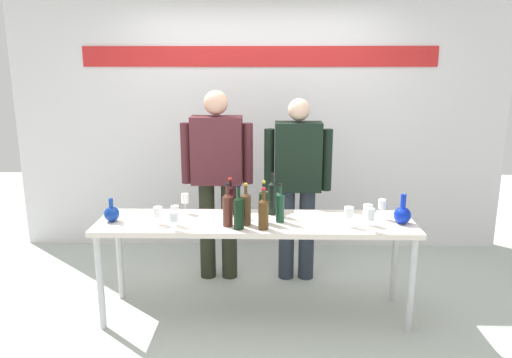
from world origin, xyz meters
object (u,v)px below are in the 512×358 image
Objects in this scene: wine_bottle_6 at (280,206)px; decanter_blue_left at (112,213)px; wine_glass_left_3 at (175,212)px; wine_glass_right_0 at (382,205)px; presenter_right at (298,179)px; wine_glass_left_0 at (158,212)px; wine_bottle_4 at (246,208)px; wine_glass_left_1 at (185,199)px; wine_bottle_5 at (264,205)px; display_table at (256,229)px; decanter_blue_right at (402,214)px; wine_glass_left_2 at (174,217)px; wine_glass_right_2 at (368,210)px; wine_bottle_3 at (228,208)px; presenter_left at (217,173)px; wine_bottle_2 at (272,197)px; wine_glass_right_1 at (371,215)px; wine_bottle_1 at (230,198)px; wine_bottle_0 at (263,212)px; wine_glass_right_3 at (349,212)px; wine_bottle_7 at (239,211)px.

decanter_blue_left is at bearing -179.24° from wine_bottle_6.
wine_glass_right_0 is (1.54, 0.18, 0.01)m from wine_glass_left_3.
presenter_right is 1.33m from wine_glass_left_0.
wine_bottle_4 is 0.26m from wine_bottle_6.
wine_glass_left_1 reaches higher than wine_glass_right_0.
wine_bottle_5 reaches higher than wine_bottle_4.
wine_bottle_4 is 1.04m from wine_glass_right_0.
display_table is 1.09m from decanter_blue_right.
wine_glass_left_3 reaches higher than wine_glass_left_2.
wine_bottle_4 is at bearing -178.64° from wine_glass_right_2.
wine_bottle_3 is at bearing -176.33° from decanter_blue_right.
presenter_left reaches higher than wine_bottle_4.
decanter_blue_left is 0.56× the size of wine_bottle_5.
wine_bottle_4 reaches higher than wine_glass_left_2.
wine_bottle_2 is 0.33m from wine_bottle_4.
decanter_blue_left is at bearing 174.63° from wine_bottle_3.
wine_bottle_6 is at bearing 15.16° from wine_bottle_4.
wine_bottle_6 is 0.90m from wine_glass_left_0.
wine_glass_right_2 is at bearing -0.92° from decanter_blue_left.
presenter_right is at bearing 68.19° from wine_bottle_5.
wine_bottle_3 reaches higher than wine_bottle_6.
wine_glass_left_1 is 0.94× the size of wine_glass_right_1.
wine_bottle_6 reaches higher than wine_glass_right_2.
wine_bottle_1 reaches higher than wine_glass_left_1.
wine_glass_left_2 is 1.38m from wine_glass_right_1.
wine_glass_right_3 is (0.62, 0.07, -0.02)m from wine_bottle_0.
display_table is 1.40× the size of presenter_left.
wine_bottle_1 is 0.88× the size of wine_bottle_2.
wine_glass_left_2 reaches higher than wine_glass_left_0.
wine_bottle_5 is 0.62m from wine_glass_right_3.
wine_glass_right_0 is at bearing 13.43° from wine_bottle_7.
wine_glass_left_3 is (-0.71, -0.28, -0.04)m from wine_bottle_2.
presenter_left is 1.41m from wine_glass_right_2.
wine_glass_left_1 is at bearing 175.52° from wine_glass_right_0.
decanter_blue_left is 0.79× the size of decanter_blue_right.
decanter_blue_left is at bearing -134.57° from presenter_left.
wine_bottle_6 is at bearing -103.49° from presenter_right.
wine_bottle_1 reaches higher than wine_glass_left_3.
wine_bottle_3 is (0.88, -0.08, 0.07)m from decanter_blue_left.
decanter_blue_left is 2.16m from decanter_blue_right.
wine_bottle_3 and wine_bottle_7 have the same top height.
wine_bottle_3 reaches higher than wine_glass_left_1.
wine_bottle_7 reaches higher than wine_glass_right_1.
wine_glass_right_2 reaches higher than wine_glass_right_3.
wine_bottle_2 reaches higher than wine_glass_right_2.
wine_glass_right_0 is 0.32m from wine_glass_right_1.
wine_glass_right_1 is at bearing -2.33° from wine_bottle_0.
wine_bottle_4 is at bearing -69.93° from presenter_left.
wine_bottle_2 is 1.03× the size of wine_bottle_7.
wine_bottle_6 is at bearing -26.02° from wine_bottle_1.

